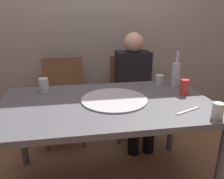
% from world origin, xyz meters
% --- Properties ---
extents(back_wall, '(6.00, 0.10, 2.60)m').
position_xyz_m(back_wall, '(0.00, 1.19, 1.30)').
color(back_wall, gray).
rests_on(back_wall, ground_plane).
extents(dining_table, '(1.55, 0.90, 0.74)m').
position_xyz_m(dining_table, '(0.00, 0.00, 0.67)').
color(dining_table, '#4C4C51').
rests_on(dining_table, ground_plane).
extents(pizza_tray, '(0.49, 0.49, 0.01)m').
position_xyz_m(pizza_tray, '(0.06, 0.02, 0.75)').
color(pizza_tray, '#ADADB2').
rests_on(pizza_tray, dining_table).
extents(wine_bottle, '(0.07, 0.07, 0.31)m').
position_xyz_m(wine_bottle, '(0.65, 0.26, 0.86)').
color(wine_bottle, '#B2BCC1').
rests_on(wine_bottle, dining_table).
extents(tumbler_near, '(0.07, 0.07, 0.09)m').
position_xyz_m(tumbler_near, '(0.53, 0.34, 0.79)').
color(tumbler_near, '#B7C6BC').
rests_on(tumbler_near, dining_table).
extents(tumbler_far, '(0.08, 0.08, 0.12)m').
position_xyz_m(tumbler_far, '(-0.47, 0.29, 0.80)').
color(tumbler_far, '#B7C6BC').
rests_on(tumbler_far, dining_table).
extents(wine_glass, '(0.07, 0.07, 0.10)m').
position_xyz_m(wine_glass, '(0.64, -0.37, 0.79)').
color(wine_glass, '#B7C6BC').
rests_on(wine_glass, dining_table).
extents(soda_can, '(0.07, 0.07, 0.12)m').
position_xyz_m(soda_can, '(0.63, 0.05, 0.80)').
color(soda_can, red).
rests_on(soda_can, dining_table).
extents(table_knife, '(0.21, 0.10, 0.01)m').
position_xyz_m(table_knife, '(0.51, -0.25, 0.75)').
color(table_knife, '#B7B7BC').
rests_on(table_knife, dining_table).
extents(chair_left, '(0.44, 0.44, 0.90)m').
position_xyz_m(chair_left, '(-0.35, 0.85, 0.51)').
color(chair_left, brown).
rests_on(chair_left, ground_plane).
extents(chair_right, '(0.44, 0.44, 0.90)m').
position_xyz_m(chair_right, '(0.40, 0.85, 0.51)').
color(chair_right, brown).
rests_on(chair_right, ground_plane).
extents(guest_in_sweater, '(0.36, 0.56, 1.17)m').
position_xyz_m(guest_in_sweater, '(0.40, 0.70, 0.64)').
color(guest_in_sweater, black).
rests_on(guest_in_sweater, ground_plane).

